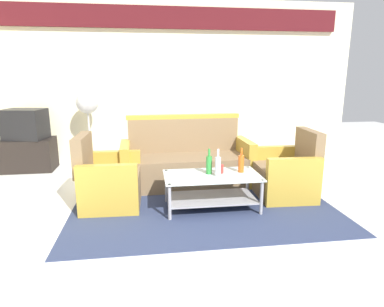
# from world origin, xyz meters

# --- Properties ---
(ground_plane) EXTENTS (14.00, 14.00, 0.00)m
(ground_plane) POSITION_xyz_m (0.00, 0.00, 0.00)
(ground_plane) COLOR white
(wall_back) EXTENTS (6.52, 0.19, 2.80)m
(wall_back) POSITION_xyz_m (0.00, 3.05, 1.48)
(wall_back) COLOR beige
(wall_back) RESTS_ON ground
(rug) EXTENTS (3.04, 2.25, 0.01)m
(rug) POSITION_xyz_m (0.08, 0.74, 0.01)
(rug) COLOR #2D3856
(rug) RESTS_ON ground
(couch) EXTENTS (1.82, 0.79, 0.96)m
(couch) POSITION_xyz_m (-0.02, 1.47, 0.32)
(couch) COLOR #7F6647
(couch) RESTS_ON rug
(armchair_left) EXTENTS (0.72, 0.78, 0.85)m
(armchair_left) POSITION_xyz_m (-1.03, 0.83, 0.29)
(armchair_left) COLOR #7F6647
(armchair_left) RESTS_ON rug
(armchair_right) EXTENTS (0.73, 0.79, 0.85)m
(armchair_right) POSITION_xyz_m (1.19, 0.82, 0.29)
(armchair_right) COLOR #7F6647
(armchair_right) RESTS_ON rug
(coffee_table) EXTENTS (1.10, 0.60, 0.40)m
(coffee_table) POSITION_xyz_m (0.17, 0.56, 0.27)
(coffee_table) COLOR silver
(coffee_table) RESTS_ON rug
(bottle_orange) EXTENTS (0.07, 0.07, 0.29)m
(bottle_orange) POSITION_xyz_m (0.53, 0.62, 0.52)
(bottle_orange) COLOR #D85919
(bottle_orange) RESTS_ON coffee_table
(bottle_clear) EXTENTS (0.07, 0.07, 0.31)m
(bottle_clear) POSITION_xyz_m (0.22, 0.51, 0.53)
(bottle_clear) COLOR silver
(bottle_clear) RESTS_ON coffee_table
(bottle_green) EXTENTS (0.07, 0.07, 0.30)m
(bottle_green) POSITION_xyz_m (0.14, 0.61, 0.52)
(bottle_green) COLOR #2D8C38
(bottle_green) RESTS_ON coffee_table
(cup) EXTENTS (0.08, 0.08, 0.10)m
(cup) POSITION_xyz_m (0.27, 0.62, 0.46)
(cup) COLOR red
(cup) RESTS_ON coffee_table
(tv_stand) EXTENTS (0.80, 0.50, 0.52)m
(tv_stand) POSITION_xyz_m (-2.48, 2.55, 0.26)
(tv_stand) COLOR black
(tv_stand) RESTS_ON ground
(television) EXTENTS (0.68, 0.55, 0.48)m
(television) POSITION_xyz_m (-2.48, 2.55, 0.76)
(television) COLOR black
(television) RESTS_ON tv_stand
(pedestal_fan) EXTENTS (0.36, 0.36, 1.27)m
(pedestal_fan) POSITION_xyz_m (-1.50, 2.60, 1.01)
(pedestal_fan) COLOR #2D2D33
(pedestal_fan) RESTS_ON ground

